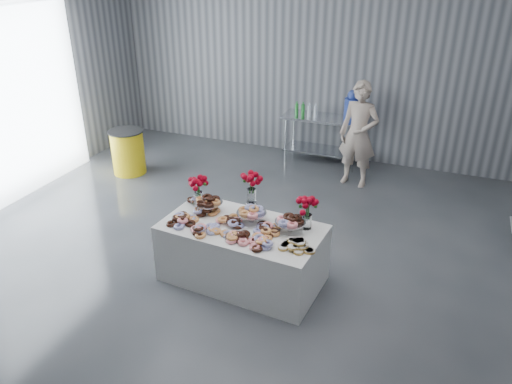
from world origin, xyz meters
TOP-DOWN VIEW (x-y plane):
  - ground at (0.00, 0.00)m, footprint 9.00×9.00m
  - room_walls at (-0.27, 0.07)m, footprint 8.04×9.04m
  - display_table at (0.34, 0.10)m, footprint 1.97×1.14m
  - prep_table at (0.27, 4.10)m, footprint 1.50×0.60m
  - donut_mounds at (0.34, 0.05)m, footprint 1.86×0.94m
  - cake_stand_left at (-0.19, 0.29)m, footprint 0.36×0.36m
  - cake_stand_mid at (0.40, 0.25)m, footprint 0.36×0.36m
  - cake_stand_right at (0.90, 0.21)m, footprint 0.36×0.36m
  - danish_pile at (1.08, -0.11)m, footprint 0.48×0.48m
  - bouquet_left at (-0.39, 0.41)m, footprint 0.26×0.26m
  - bouquet_right at (1.06, 0.34)m, footprint 0.26×0.26m
  - bouquet_center at (0.32, 0.45)m, footprint 0.26×0.26m
  - water_jug at (0.77, 4.10)m, footprint 0.28×0.28m
  - drink_bottles at (-0.05, 4.00)m, footprint 0.54×0.08m
  - person at (1.05, 3.38)m, footprint 0.71×0.52m
  - trash_barrel at (-2.86, 2.33)m, footprint 0.63×0.63m

SIDE VIEW (x-z plane):
  - ground at x=0.00m, z-range 0.00..0.00m
  - display_table at x=0.34m, z-range 0.00..0.75m
  - trash_barrel at x=-2.86m, z-range 0.00..0.80m
  - prep_table at x=0.27m, z-range 0.17..1.07m
  - donut_mounds at x=0.34m, z-range 0.75..0.84m
  - danish_pile at x=1.08m, z-range 0.75..0.86m
  - cake_stand_left at x=-0.19m, z-range 0.80..0.98m
  - cake_stand_mid at x=0.40m, z-range 0.80..0.98m
  - cake_stand_right at x=0.90m, z-range 0.80..0.98m
  - person at x=1.05m, z-range 0.00..1.80m
  - drink_bottles at x=-0.05m, z-range 0.90..1.17m
  - bouquet_left at x=-0.39m, z-range 0.84..1.26m
  - bouquet_right at x=1.06m, z-range 0.84..1.26m
  - bouquet_center at x=0.32m, z-range 0.84..1.41m
  - water_jug at x=0.77m, z-range 0.87..1.43m
  - room_walls at x=-0.27m, z-range 0.63..4.65m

